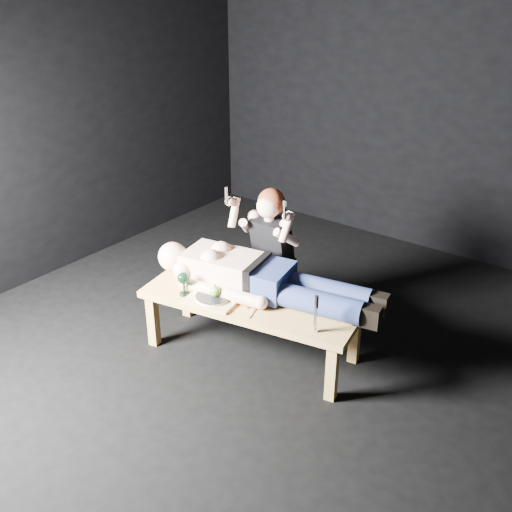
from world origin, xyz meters
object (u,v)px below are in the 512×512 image
(goblet, at_px, (184,284))
(kneeling_woman, at_px, (277,252))
(carving_knife, at_px, (316,314))
(lying_man, at_px, (265,275))
(serving_tray, at_px, (213,299))
(table, at_px, (252,325))

(goblet, bearing_deg, kneeling_woman, 71.79)
(kneeling_woman, distance_m, carving_knife, 0.94)
(lying_man, height_order, serving_tray, lying_man)
(goblet, bearing_deg, lying_man, 39.96)
(table, height_order, serving_tray, serving_tray)
(goblet, bearing_deg, table, 32.01)
(lying_man, relative_size, serving_tray, 4.67)
(lying_man, distance_m, serving_tray, 0.39)
(lying_man, distance_m, kneeling_woman, 0.44)
(lying_man, bearing_deg, kneeling_woman, 103.62)
(table, distance_m, goblet, 0.56)
(goblet, height_order, carving_knife, carving_knife)
(serving_tray, bearing_deg, table, 46.40)
(carving_knife, bearing_deg, goblet, 178.51)
(kneeling_woman, relative_size, carving_knife, 4.38)
(table, xyz_separation_m, lying_man, (0.03, 0.11, 0.37))
(kneeling_woman, bearing_deg, carving_knife, -41.64)
(serving_tray, relative_size, carving_knife, 1.35)
(table, height_order, carving_knife, carving_knife)
(serving_tray, bearing_deg, goblet, -165.71)
(lying_man, bearing_deg, carving_knife, -31.04)
(table, xyz_separation_m, goblet, (-0.40, -0.25, 0.31))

